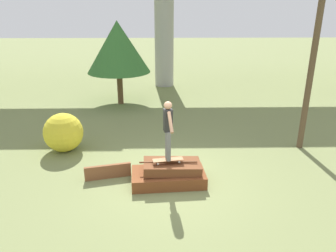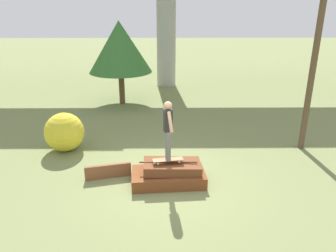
{
  "view_description": "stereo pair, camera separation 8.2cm",
  "coord_description": "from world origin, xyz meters",
  "views": [
    {
      "loc": [
        -0.17,
        -8.0,
        4.72
      ],
      "look_at": [
        -0.01,
        -0.05,
        1.71
      ],
      "focal_mm": 35.0,
      "sensor_mm": 36.0,
      "label": 1
    },
    {
      "loc": [
        -0.09,
        -8.0,
        4.72
      ],
      "look_at": [
        -0.01,
        -0.05,
        1.71
      ],
      "focal_mm": 35.0,
      "sensor_mm": 36.0,
      "label": 2
    }
  ],
  "objects": [
    {
      "name": "ground_plane",
      "position": [
        0.0,
        0.0,
        0.0
      ],
      "size": [
        80.0,
        80.0,
        0.0
      ],
      "primitive_type": "plane",
      "color": "olive"
    },
    {
      "name": "tree_behind_left",
      "position": [
        -2.21,
        7.75,
        2.76
      ],
      "size": [
        3.0,
        3.0,
        3.96
      ],
      "color": "brown",
      "rests_on": "ground_plane"
    },
    {
      "name": "bush_yellow_flowering",
      "position": [
        -3.46,
        2.21,
        0.65
      ],
      "size": [
        1.31,
        1.31,
        1.31
      ],
      "color": "gold",
      "rests_on": "ground_plane"
    },
    {
      "name": "utility_pole",
      "position": [
        4.62,
        2.31,
        4.25
      ],
      "size": [
        1.3,
        0.2,
        8.25
      ],
      "color": "brown",
      "rests_on": "ground_plane"
    },
    {
      "name": "scrap_pile",
      "position": [
        0.03,
        0.01,
        0.27
      ],
      "size": [
        2.09,
        1.17,
        0.66
      ],
      "color": "brown",
      "rests_on": "ground_plane"
    },
    {
      "name": "skateboard",
      "position": [
        -0.01,
        -0.05,
        0.74
      ],
      "size": [
        0.86,
        0.36,
        0.09
      ],
      "color": "brown",
      "rests_on": "scrap_pile"
    },
    {
      "name": "scrap_plank_loose",
      "position": [
        -1.72,
        0.29,
        0.21
      ],
      "size": [
        1.3,
        0.4,
        0.41
      ],
      "color": "brown",
      "rests_on": "ground_plane"
    },
    {
      "name": "skater",
      "position": [
        -0.01,
        -0.05,
        1.69
      ],
      "size": [
        0.28,
        1.09,
        1.63
      ],
      "color": "slate",
      "rests_on": "skateboard"
    }
  ]
}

